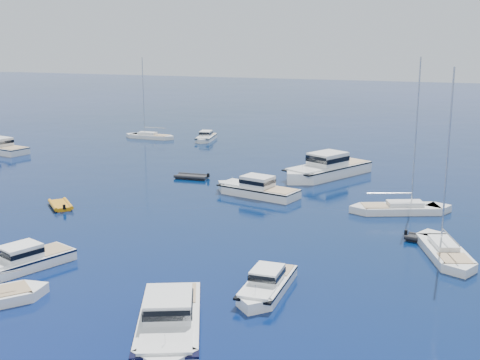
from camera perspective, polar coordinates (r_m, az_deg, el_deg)
name	(u,v)px	position (r m, az deg, el deg)	size (l,w,h in m)	color
ground	(65,282)	(44.72, -15.61, -8.88)	(400.00, 400.00, 0.00)	#091655
motor_cruiser_near	(266,292)	(41.45, 2.40, -10.17)	(2.42, 7.90, 2.07)	white
motor_cruiser_right	(169,335)	(36.26, -6.43, -13.82)	(3.42, 11.19, 2.94)	silver
motor_cruiser_left	(20,270)	(47.85, -19.40, -7.69)	(2.68, 8.76, 2.30)	white
motor_cruiser_centre	(256,195)	(65.49, 1.45, -1.39)	(3.11, 10.15, 2.66)	white
motor_cruiser_far_l	(0,152)	(95.73, -21.01, 2.36)	(3.22, 10.53, 2.76)	silver
motor_cruiser_distant	(326,176)	(74.88, 7.78, 0.33)	(4.22, 13.79, 3.62)	white
motor_cruiser_horizon	(206,140)	(99.84, -3.12, 3.62)	(2.25, 7.36, 1.93)	white
sailboat_mid_r	(444,256)	(50.35, 18.07, -6.55)	(2.59, 9.95, 14.63)	white
sailboat_centre	(400,212)	(61.14, 14.36, -2.86)	(2.65, 10.20, 15.00)	silver
sailboat_far_l	(150,138)	(102.73, -8.20, 3.77)	(2.37, 9.11, 13.40)	silver
tender_yellow	(61,207)	(63.46, -15.98, -2.38)	(2.18, 4.05, 0.95)	orange
tender_grey_near	(424,242)	(53.11, 16.38, -5.41)	(1.73, 3.04, 0.95)	black
tender_grey_far	(192,178)	(73.35, -4.40, 0.15)	(2.19, 4.06, 0.95)	black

